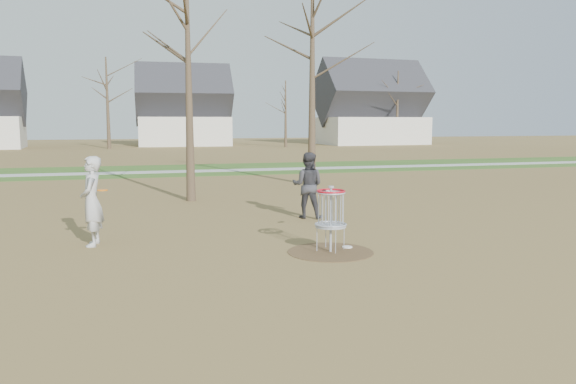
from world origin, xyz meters
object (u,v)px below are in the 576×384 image
(player_standing, at_px, (92,201))
(disc_golf_basket, at_px, (331,209))
(disc_grounded, at_px, (347,247))
(player_throwing, at_px, (308,185))

(player_standing, relative_size, disc_golf_basket, 1.46)
(disc_grounded, bearing_deg, player_throwing, 85.14)
(player_throwing, distance_m, disc_golf_basket, 4.20)
(player_standing, distance_m, player_throwing, 6.01)
(player_throwing, bearing_deg, disc_golf_basket, 105.65)
(player_standing, height_order, disc_golf_basket, player_standing)
(disc_grounded, height_order, disc_golf_basket, disc_golf_basket)
(disc_golf_basket, bearing_deg, player_throwing, 78.87)
(disc_golf_basket, bearing_deg, player_standing, 157.48)
(disc_grounded, bearing_deg, player_standing, 161.97)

